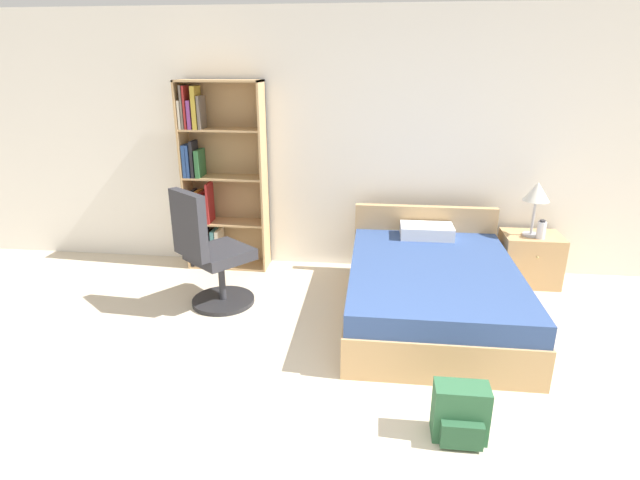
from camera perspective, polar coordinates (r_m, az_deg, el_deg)
wall_back at (r=5.15m, az=7.46°, el=10.73°), size 9.00×0.06×2.60m
bookshelf at (r=5.29m, az=-11.96°, el=6.16°), size 0.84×0.30×1.93m
bed at (r=4.41m, az=12.55°, el=-5.38°), size 1.40×1.95×0.74m
office_chair at (r=4.46m, az=-12.39°, el=-1.80°), size 0.71×0.72×1.09m
nightstand at (r=5.35m, az=22.82°, el=-1.99°), size 0.55×0.44×0.50m
table_lamp at (r=5.12m, az=23.54°, el=4.84°), size 0.24×0.24×0.53m
water_bottle at (r=5.16m, az=23.96°, el=1.08°), size 0.08×0.08×0.18m
backpack_green at (r=3.16m, az=15.74°, el=-18.60°), size 0.31×0.23×0.34m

